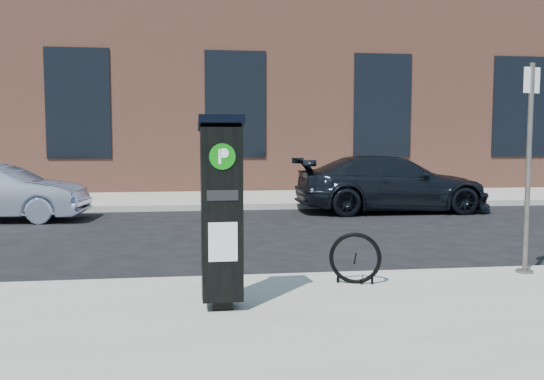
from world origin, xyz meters
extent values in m
plane|color=black|center=(0.00, 0.00, 0.00)|extent=(120.00, 120.00, 0.00)
cube|color=gray|center=(0.00, 14.00, 0.07)|extent=(60.00, 12.00, 0.15)
cube|color=#9E9B93|center=(0.00, -0.02, 0.07)|extent=(60.00, 0.12, 0.16)
cube|color=#9E9B93|center=(0.00, 8.02, 0.07)|extent=(60.00, 0.12, 0.16)
cube|color=brown|center=(0.00, 17.00, 4.00)|extent=(28.00, 10.00, 8.00)
cube|color=black|center=(-5.00, 11.98, 3.00)|extent=(2.00, 0.06, 3.50)
cube|color=black|center=(0.00, 11.98, 3.00)|extent=(2.00, 0.06, 3.50)
cube|color=black|center=(5.00, 11.98, 3.00)|extent=(2.00, 0.06, 3.50)
cube|color=black|center=(10.00, 11.98, 3.00)|extent=(2.00, 0.06, 3.50)
cube|color=black|center=(-1.08, -1.35, 0.20)|extent=(0.21, 0.21, 0.10)
cube|color=black|center=(-1.08, -1.35, 1.11)|extent=(0.41, 0.36, 1.72)
cube|color=black|center=(-1.08, -1.35, 2.01)|extent=(0.45, 0.40, 0.16)
cylinder|color=#08600A|center=(-1.08, -1.53, 1.69)|extent=(0.25, 0.02, 0.25)
cube|color=white|center=(-1.08, -1.53, 1.69)|extent=(0.09, 0.01, 0.14)
cube|color=silver|center=(-1.08, -1.53, 0.86)|extent=(0.28, 0.01, 0.38)
cube|color=black|center=(-1.08, -1.53, 1.31)|extent=(0.30, 0.01, 0.10)
cylinder|color=#504C46|center=(2.84, -0.30, 0.17)|extent=(0.21, 0.21, 0.03)
cylinder|color=#504C46|center=(2.84, -0.30, 1.48)|extent=(0.06, 0.06, 2.65)
cube|color=silver|center=(2.84, -0.30, 2.59)|extent=(0.23, 0.07, 0.32)
torus|color=black|center=(0.53, -0.56, 0.45)|extent=(0.60, 0.24, 0.62)
cylinder|color=black|center=(0.34, -0.49, 0.21)|extent=(0.03, 0.03, 0.12)
cylinder|color=black|center=(0.72, -0.62, 0.21)|extent=(0.03, 0.03, 0.12)
imported|color=black|center=(3.67, 7.14, 0.72)|extent=(4.98, 2.06, 1.44)
camera|label=1|loc=(-1.34, -7.06, 1.85)|focal=38.00mm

